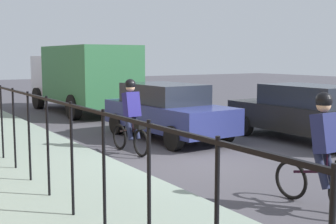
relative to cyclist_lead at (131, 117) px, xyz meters
name	(u,v)px	position (x,y,z in m)	size (l,w,h in m)	color
ground_plane	(199,161)	(-1.57, -0.89, -0.91)	(80.00, 80.00, 0.00)	#414047
lane_line_centre	(252,153)	(-1.57, -2.49, -0.91)	(36.00, 0.12, 0.01)	yellow
sidewalk	(52,180)	(-1.57, 2.51, -0.84)	(40.00, 3.20, 0.15)	gray
iron_fence	(14,114)	(-0.57, 2.91, 0.33)	(14.97, 0.04, 1.60)	black
cyclist_lead	(131,117)	(0.00, 0.00, 0.00)	(1.71, 0.37, 1.83)	black
cyclist_follow	(323,152)	(-5.19, -0.58, 0.00)	(1.71, 0.37, 1.83)	black
patrol_sedan	(305,112)	(-1.12, -4.87, -0.09)	(4.41, 1.93, 1.58)	black
parked_sedan_rear	(167,110)	(1.30, -1.84, -0.09)	(4.47, 2.07, 1.58)	navy
box_truck_background	(82,76)	(8.25, -2.04, 0.64)	(6.74, 2.60, 2.78)	#2C643D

